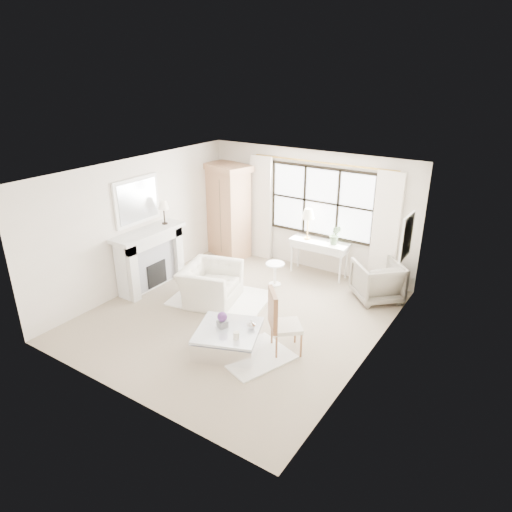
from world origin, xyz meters
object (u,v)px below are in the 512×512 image
object	(u,v)px
club_armchair	(211,284)
coffee_table	(228,339)
armoire	(228,210)
console_table	(318,258)

from	to	relation	value
club_armchair	coffee_table	xyz separation A→B (m)	(1.29, -1.17, -0.19)
armoire	console_table	world-z (taller)	armoire
console_table	coffee_table	distance (m)	3.47
armoire	coffee_table	distance (m)	4.27
armoire	console_table	distance (m)	2.51
armoire	club_armchair	size ratio (longest dim) A/B	1.96
armoire	console_table	size ratio (longest dim) A/B	1.72
armoire	coffee_table	xyz separation A→B (m)	(2.46, -3.36, -0.96)
armoire	console_table	bearing A→B (deg)	18.47
coffee_table	armoire	bearing A→B (deg)	105.14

